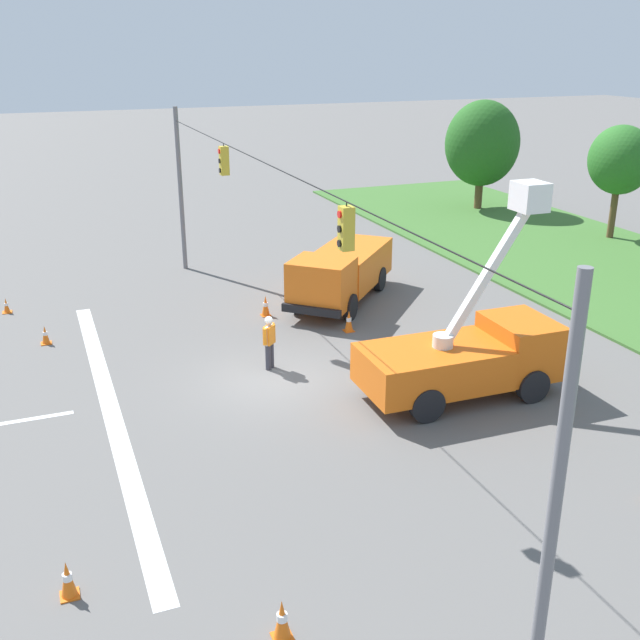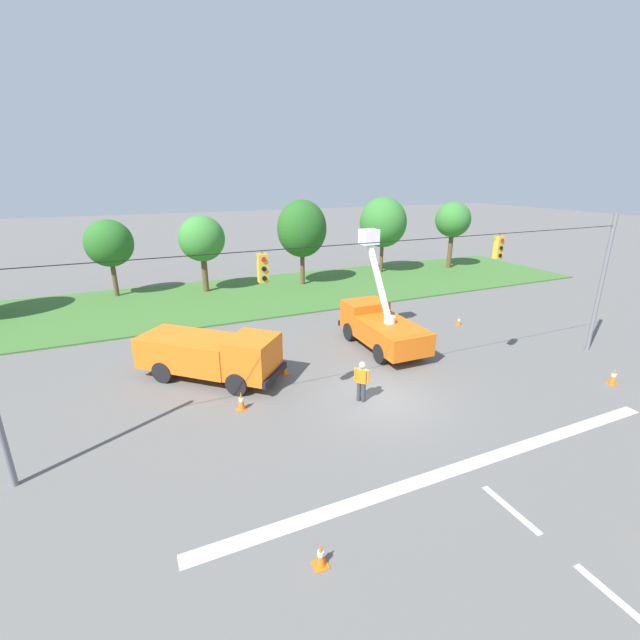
{
  "view_description": "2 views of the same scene",
  "coord_description": "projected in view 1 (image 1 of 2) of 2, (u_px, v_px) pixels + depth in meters",
  "views": [
    {
      "loc": [
        20.07,
        -6.3,
        9.82
      ],
      "look_at": [
        1.17,
        1.11,
        2.23
      ],
      "focal_mm": 42.0,
      "sensor_mm": 36.0,
      "label": 1
    },
    {
      "loc": [
        -8.89,
        -13.57,
        8.96
      ],
      "look_at": [
        -1.09,
        3.86,
        2.46
      ],
      "focal_mm": 24.0,
      "sensor_mm": 36.0,
      "label": 2
    }
  ],
  "objects": [
    {
      "name": "ground_plane",
      "position": [
        273.0,
        380.0,
        23.1
      ],
      "size": [
        200.0,
        200.0,
        0.0
      ],
      "primitive_type": "plane",
      "color": "#605E5B"
    },
    {
      "name": "lane_markings",
      "position": [
        56.0,
        415.0,
        20.91
      ],
      "size": [
        17.6,
        15.25,
        0.01
      ],
      "color": "silver",
      "rests_on": "ground"
    },
    {
      "name": "signal_gantry",
      "position": [
        270.0,
        247.0,
        21.55
      ],
      "size": [
        26.2,
        0.33,
        7.2
      ],
      "color": "slate",
      "rests_on": "ground"
    },
    {
      "name": "tree_far_west",
      "position": [
        482.0,
        144.0,
        44.97
      ],
      "size": [
        4.27,
        4.53,
        6.58
      ],
      "color": "brown",
      "rests_on": "ground"
    },
    {
      "name": "tree_west",
      "position": [
        620.0,
        160.0,
        38.05
      ],
      "size": [
        3.46,
        2.99,
        5.88
      ],
      "color": "brown",
      "rests_on": "ground"
    },
    {
      "name": "utility_truck_bucket_lift",
      "position": [
        468.0,
        354.0,
        21.72
      ],
      "size": [
        2.58,
        6.05,
        6.19
      ],
      "color": "orange",
      "rests_on": "ground"
    },
    {
      "name": "utility_truck_support_near",
      "position": [
        341.0,
        272.0,
        29.63
      ],
      "size": [
        6.42,
        6.16,
        2.27
      ],
      "color": "orange",
      "rests_on": "ground"
    },
    {
      "name": "road_worker",
      "position": [
        269.0,
        339.0,
        23.56
      ],
      "size": [
        0.49,
        0.5,
        1.77
      ],
      "color": "#383842",
      "rests_on": "ground"
    },
    {
      "name": "traffic_cone_foreground_left",
      "position": [
        45.0,
        335.0,
        25.74
      ],
      "size": [
        0.36,
        0.36,
        0.66
      ],
      "color": "orange",
      "rests_on": "ground"
    },
    {
      "name": "traffic_cone_mid_left",
      "position": [
        349.0,
        321.0,
        26.83
      ],
      "size": [
        0.36,
        0.36,
        0.79
      ],
      "color": "orange",
      "rests_on": "ground"
    },
    {
      "name": "traffic_cone_mid_right",
      "position": [
        282.0,
        620.0,
        12.97
      ],
      "size": [
        0.36,
        0.36,
        0.81
      ],
      "color": "orange",
      "rests_on": "ground"
    },
    {
      "name": "traffic_cone_near_bucket",
      "position": [
        266.0,
        306.0,
        28.36
      ],
      "size": [
        0.36,
        0.36,
        0.8
      ],
      "color": "orange",
      "rests_on": "ground"
    },
    {
      "name": "traffic_cone_lane_edge_a",
      "position": [
        68.0,
        579.0,
        13.97
      ],
      "size": [
        0.36,
        0.36,
        0.78
      ],
      "color": "orange",
      "rests_on": "ground"
    },
    {
      "name": "traffic_cone_far_left",
      "position": [
        6.0,
        306.0,
        28.71
      ],
      "size": [
        0.36,
        0.36,
        0.58
      ],
      "color": "orange",
      "rests_on": "ground"
    }
  ]
}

